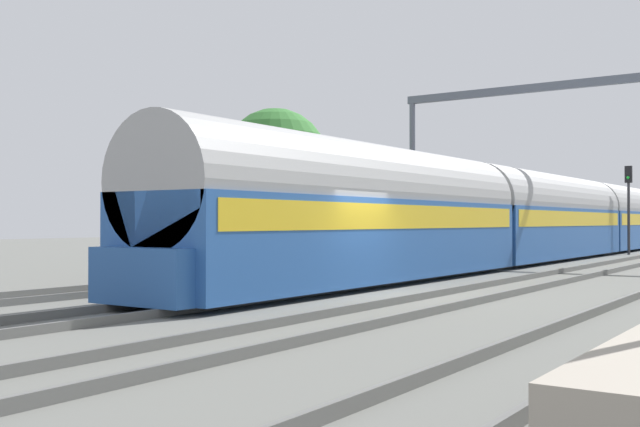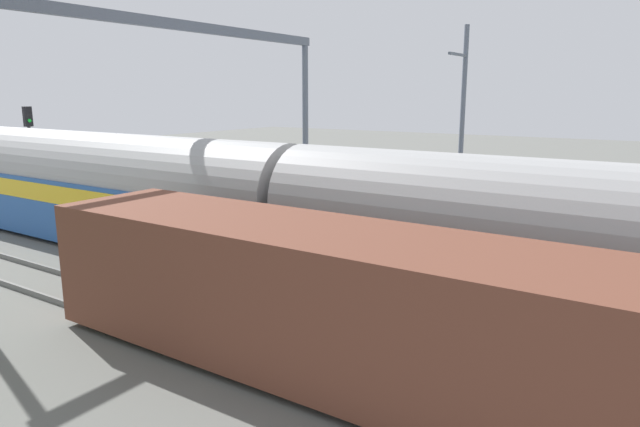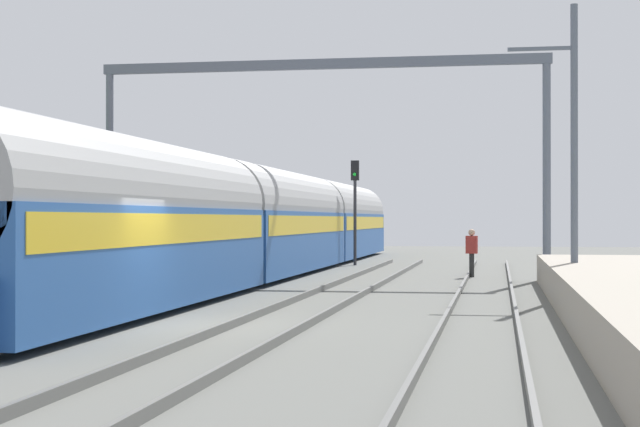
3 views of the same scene
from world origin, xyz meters
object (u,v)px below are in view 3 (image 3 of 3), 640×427
at_px(freight_car, 38,242).
at_px(railway_signal_far, 355,198).
at_px(person_crossing, 472,249).
at_px(catenary_gantry, 320,114).
at_px(passenger_train, 275,222).

height_order(freight_car, railway_signal_far, railway_signal_far).
distance_m(person_crossing, catenary_gantry, 7.31).
relative_size(person_crossing, railway_signal_far, 0.36).
xyz_separation_m(person_crossing, catenary_gantry, (-5.38, -0.94, 4.87)).
height_order(person_crossing, catenary_gantry, catenary_gantry).
distance_m(passenger_train, railway_signal_far, 8.47).
bearing_deg(passenger_train, freight_car, -108.52).
bearing_deg(railway_signal_far, catenary_gantry, -89.54).
relative_size(person_crossing, catenary_gantry, 0.11).
relative_size(freight_car, person_crossing, 7.51).
relative_size(passenger_train, railway_signal_far, 10.37).
xyz_separation_m(freight_car, railway_signal_far, (5.91, 20.09, 1.58)).
xyz_separation_m(person_crossing, railway_signal_far, (-5.46, 8.79, 2.02)).
distance_m(passenger_train, catenary_gantry, 4.66).
bearing_deg(freight_car, passenger_train, 71.48).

